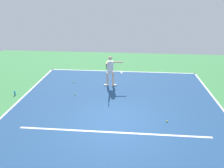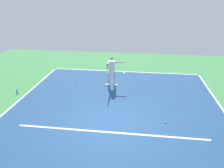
{
  "view_description": "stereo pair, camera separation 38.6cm",
  "coord_description": "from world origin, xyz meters",
  "views": [
    {
      "loc": [
        -0.55,
        7.34,
        4.81
      ],
      "look_at": [
        0.26,
        -1.89,
        0.9
      ],
      "focal_mm": 34.42,
      "sensor_mm": 36.0,
      "label": 1
    },
    {
      "loc": [
        -0.93,
        7.3,
        4.81
      ],
      "look_at": [
        0.26,
        -1.89,
        0.9
      ],
      "focal_mm": 34.42,
      "sensor_mm": 36.0,
      "label": 2
    }
  ],
  "objects": [
    {
      "name": "ground_plane",
      "position": [
        0.0,
        0.0,
        0.0
      ],
      "size": [
        22.25,
        22.25,
        0.0
      ],
      "primitive_type": "plane",
      "color": "#428E4C"
    },
    {
      "name": "court_surface",
      "position": [
        0.0,
        0.0,
        0.0
      ],
      "size": [
        9.66,
        12.55,
        0.0
      ],
      "primitive_type": "cube",
      "color": "navy",
      "rests_on": "ground_plane"
    },
    {
      "name": "court_line_baseline_near",
      "position": [
        0.0,
        -6.22,
        0.0
      ],
      "size": [
        9.66,
        0.1,
        0.01
      ],
      "primitive_type": "cube",
      "color": "white",
      "rests_on": "ground_plane"
    },
    {
      "name": "court_line_sideline_right",
      "position": [
        4.78,
        0.0,
        0.0
      ],
      "size": [
        0.1,
        12.55,
        0.01
      ],
      "primitive_type": "cube",
      "color": "white",
      "rests_on": "ground_plane"
    },
    {
      "name": "court_line_service",
      "position": [
        0.0,
        0.64,
        0.0
      ],
      "size": [
        7.25,
        0.1,
        0.01
      ],
      "primitive_type": "cube",
      "color": "white",
      "rests_on": "ground_plane"
    },
    {
      "name": "court_line_centre_mark",
      "position": [
        0.0,
        -6.02,
        0.0
      ],
      "size": [
        0.1,
        0.3,
        0.01
      ],
      "primitive_type": "cube",
      "color": "white",
      "rests_on": "ground_plane"
    },
    {
      "name": "tennis_player",
      "position": [
        0.52,
        -3.74,
        0.99
      ],
      "size": [
        1.05,
        1.18,
        1.72
      ],
      "rotation": [
        0.0,
        0.0,
        0.07
      ],
      "color": "beige",
      "rests_on": "ground_plane"
    },
    {
      "name": "tennis_ball_near_service_line",
      "position": [
        2.71,
        -4.04,
        0.03
      ],
      "size": [
        0.07,
        0.07,
        0.07
      ],
      "primitive_type": "sphere",
      "color": "yellow",
      "rests_on": "ground_plane"
    },
    {
      "name": "tennis_ball_by_baseline",
      "position": [
        2.22,
        -2.4,
        0.03
      ],
      "size": [
        0.07,
        0.07,
        0.07
      ],
      "primitive_type": "sphere",
      "color": "#C6E53D",
      "rests_on": "ground_plane"
    },
    {
      "name": "tennis_ball_by_sideline",
      "position": [
        -2.12,
        -0.26,
        0.03
      ],
      "size": [
        0.07,
        0.07,
        0.07
      ],
      "primitive_type": "sphere",
      "color": "#CCE033",
      "rests_on": "ground_plane"
    },
    {
      "name": "water_bottle",
      "position": [
        5.28,
        -2.1,
        0.11
      ],
      "size": [
        0.07,
        0.07,
        0.22
      ],
      "primitive_type": "cylinder",
      "color": "blue",
      "rests_on": "ground_plane"
    }
  ]
}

